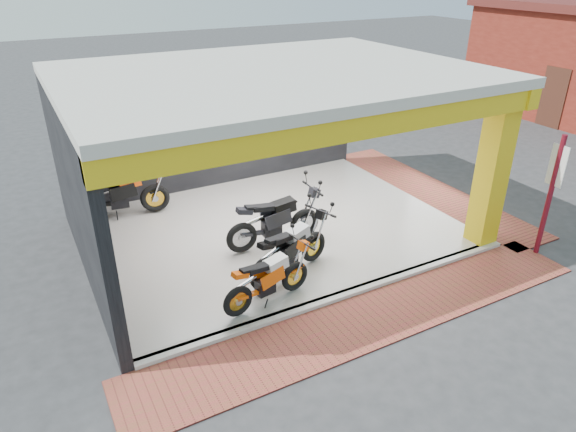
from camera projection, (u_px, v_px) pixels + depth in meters
name	position (u px, v px, depth m)	size (l,w,h in m)	color
ground	(319.00, 270.00, 10.48)	(80.00, 80.00, 0.00)	#2D2D30
showroom_floor	(274.00, 228.00, 12.03)	(8.00, 6.00, 0.10)	white
showroom_ceiling	(272.00, 74.00, 10.44)	(8.40, 6.40, 0.20)	beige
back_wall	(220.00, 124.00, 13.70)	(8.20, 0.20, 3.50)	black
left_wall	(77.00, 197.00, 9.51)	(0.20, 6.20, 3.50)	black
corner_column	(492.00, 170.00, 10.71)	(0.50, 0.50, 3.50)	gold
header_beam_front	(357.00, 126.00, 8.22)	(8.40, 0.30, 0.40)	gold
header_beam_right	(421.00, 71.00, 12.29)	(0.30, 6.40, 0.40)	gold
floor_kerb	(347.00, 294.00, 9.66)	(8.00, 0.20, 0.10)	white
paver_front	(372.00, 318.00, 9.06)	(9.00, 1.40, 0.03)	#973931
paver_right	(429.00, 190.00, 14.10)	(1.40, 7.00, 0.03)	#973931
signpost	(551.00, 192.00, 10.45)	(0.11, 0.37, 2.66)	maroon
moto_hero	(295.00, 263.00, 9.41)	(1.95, 0.72, 1.19)	#F8570A
moto_row_a	(314.00, 233.00, 10.32)	(2.17, 0.80, 1.32)	black
moto_row_b	(304.00, 209.00, 11.20)	(2.30, 0.85, 1.41)	black
moto_row_c	(153.00, 185.00, 12.36)	(2.37, 0.88, 1.45)	black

